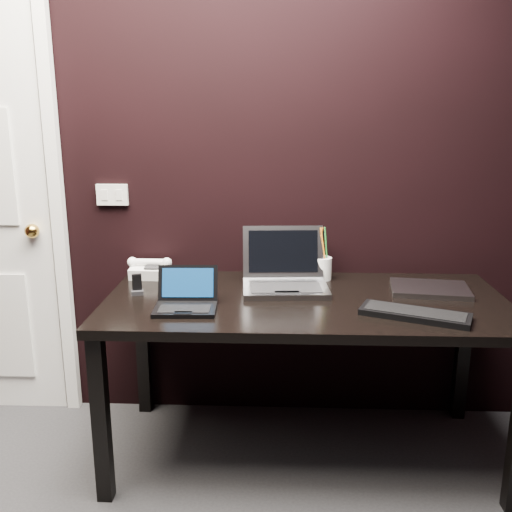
{
  "coord_description": "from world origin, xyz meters",
  "views": [
    {
      "loc": [
        0.19,
        -0.9,
        1.52
      ],
      "look_at": [
        0.09,
        1.35,
        0.94
      ],
      "focal_mm": 40.0,
      "sensor_mm": 36.0,
      "label": 1
    }
  ],
  "objects_px": {
    "desk_phone": "(150,269)",
    "pen_cup": "(322,267)",
    "ext_keyboard": "(415,314)",
    "netbook": "(186,301)",
    "mobile_phone": "(137,287)",
    "desk": "(305,315)",
    "silver_laptop": "(285,278)",
    "closed_laptop": "(430,289)"
  },
  "relations": [
    {
      "from": "netbook",
      "to": "ext_keyboard",
      "type": "height_order",
      "value": "netbook"
    },
    {
      "from": "mobile_phone",
      "to": "pen_cup",
      "type": "xyz_separation_m",
      "value": [
        0.82,
        0.26,
        0.03
      ]
    },
    {
      "from": "silver_laptop",
      "to": "ext_keyboard",
      "type": "height_order",
      "value": "silver_laptop"
    },
    {
      "from": "silver_laptop",
      "to": "ext_keyboard",
      "type": "relative_size",
      "value": 0.9
    },
    {
      "from": "closed_laptop",
      "to": "pen_cup",
      "type": "height_order",
      "value": "pen_cup"
    },
    {
      "from": "desk_phone",
      "to": "closed_laptop",
      "type": "bearing_deg",
      "value": -7.79
    },
    {
      "from": "netbook",
      "to": "desk_phone",
      "type": "height_order",
      "value": "netbook"
    },
    {
      "from": "desk",
      "to": "closed_laptop",
      "type": "bearing_deg",
      "value": 11.9
    },
    {
      "from": "netbook",
      "to": "mobile_phone",
      "type": "xyz_separation_m",
      "value": [
        -0.24,
        0.18,
        0.0
      ]
    },
    {
      "from": "netbook",
      "to": "mobile_phone",
      "type": "relative_size",
      "value": 2.89
    },
    {
      "from": "desk",
      "to": "netbook",
      "type": "height_order",
      "value": "netbook"
    },
    {
      "from": "desk",
      "to": "ext_keyboard",
      "type": "bearing_deg",
      "value": -26.86
    },
    {
      "from": "desk",
      "to": "ext_keyboard",
      "type": "relative_size",
      "value": 3.9
    },
    {
      "from": "desk",
      "to": "mobile_phone",
      "type": "height_order",
      "value": "mobile_phone"
    },
    {
      "from": "netbook",
      "to": "pen_cup",
      "type": "distance_m",
      "value": 0.72
    },
    {
      "from": "desk",
      "to": "closed_laptop",
      "type": "xyz_separation_m",
      "value": [
        0.55,
        0.12,
        0.09
      ]
    },
    {
      "from": "desk",
      "to": "silver_laptop",
      "type": "height_order",
      "value": "silver_laptop"
    },
    {
      "from": "desk",
      "to": "closed_laptop",
      "type": "height_order",
      "value": "closed_laptop"
    },
    {
      "from": "desk",
      "to": "netbook",
      "type": "xyz_separation_m",
      "value": [
        -0.49,
        -0.15,
        0.11
      ]
    },
    {
      "from": "ext_keyboard",
      "to": "mobile_phone",
      "type": "relative_size",
      "value": 4.98
    },
    {
      "from": "desk_phone",
      "to": "desk",
      "type": "bearing_deg",
      "value": -21.74
    },
    {
      "from": "desk",
      "to": "silver_laptop",
      "type": "bearing_deg",
      "value": 123.19
    },
    {
      "from": "desk",
      "to": "netbook",
      "type": "distance_m",
      "value": 0.52
    },
    {
      "from": "desk_phone",
      "to": "pen_cup",
      "type": "bearing_deg",
      "value": -0.54
    },
    {
      "from": "desk_phone",
      "to": "silver_laptop",
      "type": "bearing_deg",
      "value": -13.63
    },
    {
      "from": "desk",
      "to": "silver_laptop",
      "type": "xyz_separation_m",
      "value": [
        -0.09,
        0.14,
        0.13
      ]
    },
    {
      "from": "desk",
      "to": "pen_cup",
      "type": "relative_size",
      "value": 6.8
    },
    {
      "from": "closed_laptop",
      "to": "pen_cup",
      "type": "distance_m",
      "value": 0.49
    },
    {
      "from": "desk",
      "to": "pen_cup",
      "type": "bearing_deg",
      "value": 72.5
    },
    {
      "from": "ext_keyboard",
      "to": "closed_laptop",
      "type": "xyz_separation_m",
      "value": [
        0.14,
        0.32,
        -0.0
      ]
    },
    {
      "from": "ext_keyboard",
      "to": "closed_laptop",
      "type": "distance_m",
      "value": 0.35
    },
    {
      "from": "desk",
      "to": "pen_cup",
      "type": "height_order",
      "value": "pen_cup"
    },
    {
      "from": "closed_laptop",
      "to": "mobile_phone",
      "type": "distance_m",
      "value": 1.28
    },
    {
      "from": "silver_laptop",
      "to": "desk",
      "type": "bearing_deg",
      "value": -56.81
    },
    {
      "from": "ext_keyboard",
      "to": "desk_phone",
      "type": "distance_m",
      "value": 1.25
    },
    {
      "from": "pen_cup",
      "to": "ext_keyboard",
      "type": "bearing_deg",
      "value": -56.76
    },
    {
      "from": "pen_cup",
      "to": "mobile_phone",
      "type": "bearing_deg",
      "value": -162.69
    },
    {
      "from": "closed_laptop",
      "to": "mobile_phone",
      "type": "xyz_separation_m",
      "value": [
        -1.28,
        -0.09,
        0.02
      ]
    },
    {
      "from": "ext_keyboard",
      "to": "desk_phone",
      "type": "relative_size",
      "value": 2.03
    },
    {
      "from": "netbook",
      "to": "pen_cup",
      "type": "relative_size",
      "value": 1.01
    },
    {
      "from": "mobile_phone",
      "to": "desk_phone",
      "type": "bearing_deg",
      "value": 90.22
    },
    {
      "from": "silver_laptop",
      "to": "desk_phone",
      "type": "relative_size",
      "value": 1.83
    }
  ]
}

